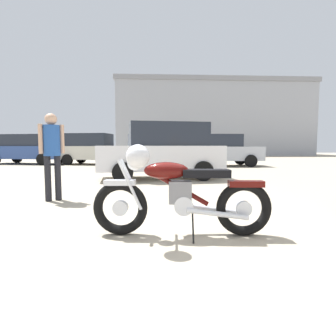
% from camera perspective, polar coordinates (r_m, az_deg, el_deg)
% --- Properties ---
extents(ground_plane, '(80.00, 80.00, 0.00)m').
position_cam_1_polar(ground_plane, '(3.44, 2.54, -12.91)').
color(ground_plane, tan).
extents(vintage_motorcycle, '(2.08, 0.74, 1.07)m').
position_cam_1_polar(vintage_motorcycle, '(3.06, 1.99, -5.64)').
color(vintage_motorcycle, black).
rests_on(vintage_motorcycle, ground_plane).
extents(bystander, '(0.40, 0.30, 1.66)m').
position_cam_1_polar(bystander, '(5.46, -23.82, 4.08)').
color(bystander, black).
rests_on(bystander, ground_plane).
extents(silver_sedan_mid, '(4.11, 2.27, 1.78)m').
position_cam_1_polar(silver_sedan_mid, '(8.52, -1.21, 3.86)').
color(silver_sedan_mid, black).
rests_on(silver_sedan_mid, ground_plane).
extents(red_hatchback_near, '(4.95, 2.64, 1.74)m').
position_cam_1_polar(red_hatchback_near, '(14.69, -2.30, 4.30)').
color(red_hatchback_near, black).
rests_on(red_hatchback_near, ground_plane).
extents(pale_sedan_back, '(4.94, 2.60, 1.74)m').
position_cam_1_polar(pale_sedan_back, '(17.88, -28.25, 3.81)').
color(pale_sedan_back, black).
rests_on(pale_sedan_back, ground_plane).
extents(dark_sedan_left, '(4.12, 2.30, 1.78)m').
position_cam_1_polar(dark_sedan_left, '(15.99, -16.07, 4.07)').
color(dark_sedan_left, black).
rests_on(dark_sedan_left, ground_plane).
extents(white_estate_far, '(4.22, 1.95, 1.67)m').
position_cam_1_polar(white_estate_far, '(14.32, 11.25, 3.78)').
color(white_estate_far, black).
rests_on(white_estate_far, ground_plane).
extents(industrial_building, '(22.73, 14.78, 8.55)m').
position_cam_1_polar(industrial_building, '(36.05, 8.25, 9.80)').
color(industrial_building, '#9EA0A8').
rests_on(industrial_building, ground_plane).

